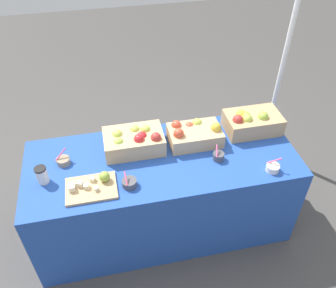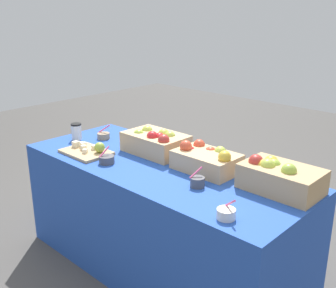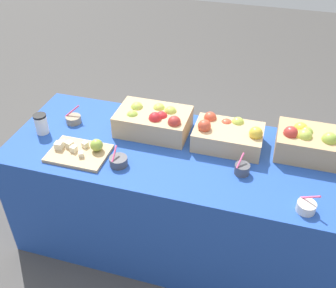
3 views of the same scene
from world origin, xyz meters
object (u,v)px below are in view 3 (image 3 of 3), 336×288
at_px(sample_bowl_far, 306,207).
at_px(coffee_cup, 41,124).
at_px(sample_bowl_extra, 118,161).
at_px(apple_crate_middle, 226,135).
at_px(cutting_board_front, 81,151).
at_px(apple_crate_left, 313,143).
at_px(sample_bowl_near, 242,169).
at_px(sample_bowl_mid, 73,119).
at_px(apple_crate_right, 154,121).

relative_size(sample_bowl_far, coffee_cup, 0.91).
bearing_deg(sample_bowl_extra, coffee_cup, 164.26).
distance_m(apple_crate_middle, coffee_cup, 1.07).
bearing_deg(coffee_cup, cutting_board_front, -21.91).
bearing_deg(sample_bowl_extra, apple_crate_middle, 33.29).
distance_m(cutting_board_front, sample_bowl_far, 1.19).
relative_size(apple_crate_left, sample_bowl_near, 3.91).
relative_size(sample_bowl_near, sample_bowl_mid, 1.00).
xyz_separation_m(cutting_board_front, coffee_cup, (-0.31, 0.12, 0.04)).
height_order(apple_crate_left, coffee_cup, apple_crate_left).
xyz_separation_m(apple_crate_left, sample_bowl_mid, (-1.39, -0.08, -0.06)).
bearing_deg(sample_bowl_near, coffee_cup, 178.20).
height_order(apple_crate_middle, cutting_board_front, apple_crate_middle).
xyz_separation_m(sample_bowl_mid, sample_bowl_extra, (0.41, -0.30, 0.00)).
distance_m(cutting_board_front, sample_bowl_mid, 0.33).
distance_m(sample_bowl_far, sample_bowl_extra, 0.96).
xyz_separation_m(apple_crate_middle, cutting_board_front, (-0.74, -0.31, -0.05)).
bearing_deg(apple_crate_left, sample_bowl_near, -142.63).
distance_m(apple_crate_middle, sample_bowl_near, 0.26).
distance_m(sample_bowl_mid, sample_bowl_far, 1.42).
height_order(apple_crate_left, cutting_board_front, apple_crate_left).
height_order(cutting_board_front, coffee_cup, coffee_cup).
bearing_deg(apple_crate_left, apple_crate_right, -178.24).
bearing_deg(sample_bowl_mid, sample_bowl_far, -14.95).
relative_size(apple_crate_right, coffee_cup, 3.44).
relative_size(apple_crate_right, sample_bowl_near, 3.99).
xyz_separation_m(apple_crate_middle, apple_crate_right, (-0.43, 0.01, 0.01)).
distance_m(apple_crate_right, sample_bowl_mid, 0.50).
bearing_deg(coffee_cup, sample_bowl_mid, 49.60).
distance_m(apple_crate_left, apple_crate_middle, 0.46).
xyz_separation_m(sample_bowl_extra, coffee_cup, (-0.54, 0.15, 0.04)).
distance_m(apple_crate_right, sample_bowl_extra, 0.36).
relative_size(cutting_board_front, sample_bowl_far, 2.91).
bearing_deg(apple_crate_middle, cutting_board_front, -157.52).
xyz_separation_m(sample_bowl_far, sample_bowl_extra, (-0.95, 0.07, -0.00)).
bearing_deg(apple_crate_middle, coffee_cup, -170.08).
relative_size(apple_crate_middle, sample_bowl_mid, 3.58).
relative_size(apple_crate_left, sample_bowl_mid, 3.89).
xyz_separation_m(apple_crate_right, sample_bowl_near, (0.55, -0.23, -0.05)).
xyz_separation_m(apple_crate_right, sample_bowl_far, (0.87, -0.41, -0.05)).
relative_size(cutting_board_front, coffee_cup, 2.65).
height_order(sample_bowl_far, coffee_cup, coffee_cup).
bearing_deg(sample_bowl_far, apple_crate_left, 87.44).
xyz_separation_m(apple_crate_left, sample_bowl_extra, (-0.97, -0.38, -0.05)).
relative_size(apple_crate_middle, cutting_board_front, 1.17).
relative_size(cutting_board_front, sample_bowl_near, 3.07).
xyz_separation_m(apple_crate_left, coffee_cup, (-1.52, -0.22, -0.02)).
distance_m(sample_bowl_mid, sample_bowl_extra, 0.51).
distance_m(sample_bowl_mid, coffee_cup, 0.20).
distance_m(apple_crate_middle, sample_bowl_far, 0.60).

